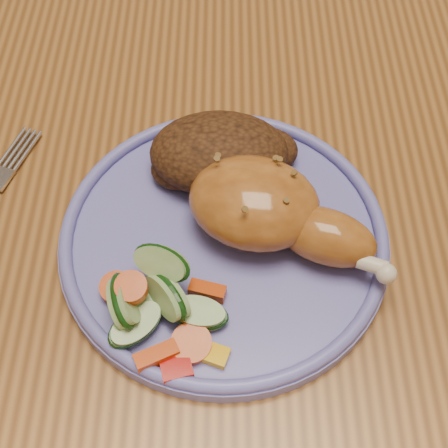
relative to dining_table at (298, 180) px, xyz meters
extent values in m
plane|color=brown|center=(0.00, 0.00, -0.67)|extent=(4.00, 4.00, 0.00)
cube|color=brown|center=(0.00, 0.00, 0.06)|extent=(0.90, 1.40, 0.04)
cube|color=brown|center=(-0.39, 0.64, -0.31)|extent=(0.06, 0.06, 0.71)
cube|color=#4C2D16|center=(0.00, 0.55, -0.24)|extent=(0.42, 0.42, 0.04)
cylinder|color=#4C2D16|center=(-0.18, 0.37, -0.46)|extent=(0.04, 0.04, 0.41)
cylinder|color=#4C2D16|center=(-0.18, 0.73, -0.46)|extent=(0.04, 0.04, 0.41)
cylinder|color=#4C2D16|center=(0.18, 0.37, -0.46)|extent=(0.04, 0.04, 0.41)
cylinder|color=#4C2D16|center=(0.18, 0.73, -0.46)|extent=(0.04, 0.04, 0.41)
cylinder|color=#625FB2|center=(-0.07, -0.13, 0.09)|extent=(0.25, 0.25, 0.01)
torus|color=#625FB2|center=(-0.07, -0.13, 0.10)|extent=(0.25, 0.25, 0.01)
ellipsoid|color=#AC6424|center=(-0.05, -0.12, 0.12)|extent=(0.11, 0.10, 0.05)
ellipsoid|color=#AC6424|center=(0.00, -0.14, 0.11)|extent=(0.08, 0.07, 0.04)
sphere|color=beige|center=(0.04, -0.17, 0.11)|extent=(0.01, 0.01, 0.01)
ellipsoid|color=#422410|center=(-0.08, -0.06, 0.12)|extent=(0.11, 0.08, 0.05)
ellipsoid|color=#422410|center=(-0.04, -0.06, 0.11)|extent=(0.05, 0.04, 0.03)
ellipsoid|color=#422410|center=(-0.11, -0.07, 0.10)|extent=(0.04, 0.04, 0.02)
cube|color=#A50A05|center=(-0.10, -0.23, 0.10)|extent=(0.02, 0.02, 0.01)
cube|color=#E5A507|center=(-0.08, -0.23, 0.10)|extent=(0.02, 0.02, 0.01)
cylinder|color=#CF3E06|center=(-0.15, -0.18, 0.10)|extent=(0.02, 0.03, 0.01)
cylinder|color=#CF3E06|center=(-0.13, -0.19, 0.12)|extent=(0.02, 0.02, 0.01)
cube|color=#CF3E06|center=(-0.12, -0.23, 0.10)|extent=(0.03, 0.02, 0.01)
cube|color=#CF3E06|center=(-0.08, -0.18, 0.10)|extent=(0.03, 0.02, 0.01)
cylinder|color=#CF3E06|center=(-0.09, -0.22, 0.10)|extent=(0.03, 0.03, 0.01)
cylinder|color=#9BB877|center=(-0.13, -0.19, 0.10)|extent=(0.05, 0.05, 0.02)
cylinder|color=#9BB877|center=(-0.13, -0.21, 0.10)|extent=(0.06, 0.06, 0.02)
cylinder|color=#9BB877|center=(-0.09, -0.20, 0.10)|extent=(0.05, 0.05, 0.02)
cylinder|color=#9BB877|center=(-0.12, -0.17, 0.12)|extent=(0.05, 0.05, 0.04)
cylinder|color=#9BB877|center=(-0.11, -0.19, 0.11)|extent=(0.04, 0.05, 0.04)
cylinder|color=#9BB877|center=(-0.14, -0.19, 0.12)|extent=(0.04, 0.04, 0.04)
camera|label=1|loc=(-0.07, -0.38, 0.49)|focal=50.00mm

